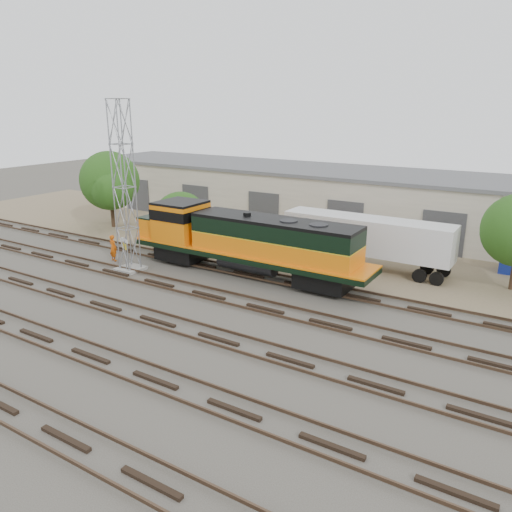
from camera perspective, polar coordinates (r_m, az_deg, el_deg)
The scene contains 12 objects.
ground at distance 29.43m, azimuth -7.20°, elevation -5.48°, with size 140.00×140.00×0.00m, color #47423A.
dirt_strip at distance 41.48m, azimuth 5.87°, elevation 1.27°, with size 80.00×16.00×0.02m, color #726047.
tracks at distance 27.34m, azimuth -11.18°, elevation -7.32°, with size 80.00×20.40×0.28m.
warehouse at distance 48.00m, azimuth 10.25°, elevation 6.48°, with size 58.40×10.40×5.30m.
locomotive at distance 33.46m, azimuth -1.46°, elevation 1.82°, with size 17.68×3.10×4.25m.
signal_tower at distance 34.83m, azimuth -14.79°, elevation 7.21°, with size 1.70×1.70×11.51m.
sign_post at distance 35.28m, azimuth -14.75°, elevation 0.86°, with size 0.95×0.41×2.46m.
worker at distance 38.34m, azimuth -16.01°, elevation 0.90°, with size 0.72×0.47×1.98m, color #D3530B.
semi_trailer at distance 35.63m, azimuth 12.92°, elevation 2.10°, with size 11.87×2.46×3.65m.
dumpster_blue at distance 38.54m, azimuth 27.26°, elevation -0.66°, with size 1.60×1.50×1.50m, color navy.
tree_west at distance 48.22m, azimuth -16.33°, elevation 8.04°, with size 5.71×5.43×7.11m.
tree_mid at distance 41.76m, azimuth -8.49°, elevation 3.95°, with size 4.79×4.56×4.56m.
Camera 1 is at (17.35, -20.98, 11.18)m, focal length 35.00 mm.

